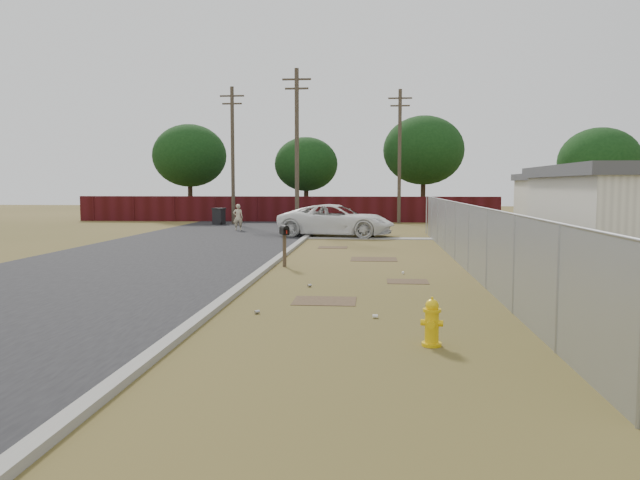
# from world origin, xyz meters

# --- Properties ---
(ground) EXTENTS (120.00, 120.00, 0.00)m
(ground) POSITION_xyz_m (0.00, 0.00, 0.00)
(ground) COLOR brown
(ground) RESTS_ON ground
(street) EXTENTS (15.10, 60.00, 0.12)m
(street) POSITION_xyz_m (-6.76, 8.05, 0.02)
(street) COLOR black
(street) RESTS_ON ground
(chainlink_fence) EXTENTS (0.10, 27.06, 2.02)m
(chainlink_fence) POSITION_xyz_m (3.12, 1.03, 0.80)
(chainlink_fence) COLOR #919299
(chainlink_fence) RESTS_ON ground
(privacy_fence) EXTENTS (30.00, 0.12, 1.80)m
(privacy_fence) POSITION_xyz_m (-6.00, 25.00, 0.90)
(privacy_fence) COLOR #3F0D11
(privacy_fence) RESTS_ON ground
(utility_poles) EXTENTS (12.60, 8.24, 9.00)m
(utility_poles) POSITION_xyz_m (-3.67, 20.67, 4.69)
(utility_poles) COLOR brown
(utility_poles) RESTS_ON ground
(horizon_trees) EXTENTS (33.32, 31.94, 7.78)m
(horizon_trees) POSITION_xyz_m (0.84, 23.56, 4.63)
(horizon_trees) COLOR #372618
(horizon_trees) RESTS_ON ground
(fire_hydrant) EXTENTS (0.37, 0.38, 0.80)m
(fire_hydrant) POSITION_xyz_m (1.22, -8.74, 0.37)
(fire_hydrant) COLOR yellow
(fire_hydrant) RESTS_ON ground
(mailbox) EXTENTS (0.38, 0.57, 1.32)m
(mailbox) POSITION_xyz_m (-2.53, 0.78, 1.05)
(mailbox) COLOR brown
(mailbox) RESTS_ON ground
(pickup_truck) EXTENTS (6.20, 3.65, 1.62)m
(pickup_truck) POSITION_xyz_m (-1.60, 12.78, 0.81)
(pickup_truck) COLOR white
(pickup_truck) RESTS_ON ground
(pedestrian) EXTENTS (0.60, 0.44, 1.52)m
(pedestrian) POSITION_xyz_m (-7.44, 16.30, 0.76)
(pedestrian) COLOR #C7B691
(pedestrian) RESTS_ON ground
(trash_bin) EXTENTS (0.86, 0.93, 1.10)m
(trash_bin) POSITION_xyz_m (-9.83, 21.40, 0.57)
(trash_bin) COLOR black
(trash_bin) RESTS_ON ground
(scattered_litter) EXTENTS (3.30, 6.27, 0.07)m
(scattered_litter) POSITION_xyz_m (-0.48, -4.21, 0.04)
(scattered_litter) COLOR white
(scattered_litter) RESTS_ON ground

